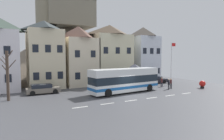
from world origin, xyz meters
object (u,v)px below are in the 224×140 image
object	(u,v)px
townhouse_01	(45,54)
public_bench	(125,82)
bare_tree_00	(8,75)
parked_car_01	(43,89)
hilltop_castle	(68,48)
townhouse_02	(79,56)
pedestrian_01	(162,82)
flagpole	(172,61)
bus_shelter	(134,68)
harbour_buoy	(202,84)
townhouse_04	(143,54)
townhouse_03	(110,54)
parked_car_00	(155,80)
transit_bus	(125,81)
pedestrian_00	(169,83)
pedestrian_02	(171,83)

from	to	relation	value
townhouse_01	public_bench	xyz separation A→B (m)	(12.54, -4.24, -4.85)
bare_tree_00	parked_car_01	bearing A→B (deg)	31.58
hilltop_castle	parked_car_01	world-z (taller)	hilltop_castle
townhouse_02	pedestrian_01	size ratio (longest dim) A/B	6.46
flagpole	bare_tree_00	xyz separation A→B (m)	(-24.99, -0.05, -1.30)
pedestrian_01	parked_car_01	bearing A→B (deg)	169.76
bus_shelter	harbour_buoy	world-z (taller)	bus_shelter
townhouse_01	townhouse_04	xyz separation A→B (m)	(19.21, -0.52, 0.12)
townhouse_03	parked_car_00	distance (m)	9.64
transit_bus	harbour_buoy	distance (m)	12.88
parked_car_01	bare_tree_00	world-z (taller)	bare_tree_00
townhouse_01	parked_car_00	distance (m)	19.80
bus_shelter	pedestrian_00	distance (m)	5.80
pedestrian_00	transit_bus	bearing A→B (deg)	171.58
townhouse_02	hilltop_castle	size ratio (longest dim) A/B	0.25
parked_car_01	pedestrian_02	xyz separation A→B (m)	(18.11, -5.17, 0.29)
townhouse_03	pedestrian_02	bearing A→B (deg)	-63.02
townhouse_02	townhouse_01	bearing A→B (deg)	-177.53
pedestrian_02	pedestrian_01	bearing A→B (deg)	92.94
bare_tree_00	hilltop_castle	bearing A→B (deg)	61.63
transit_bus	bus_shelter	world-z (taller)	bus_shelter
townhouse_02	pedestrian_02	size ratio (longest dim) A/B	6.45
hilltop_castle	pedestrian_01	distance (m)	28.22
transit_bus	bus_shelter	size ratio (longest dim) A/B	2.78
pedestrian_01	flagpole	xyz separation A→B (m)	(2.94, 0.83, 3.36)
public_bench	townhouse_04	bearing A→B (deg)	29.15
parked_car_01	flagpole	world-z (taller)	flagpole
hilltop_castle	transit_bus	bearing A→B (deg)	-89.14
townhouse_02	parked_car_00	bearing A→B (deg)	-22.07
transit_bus	parked_car_00	xyz separation A→B (m)	(9.62, 5.03, -1.04)
bus_shelter	hilltop_castle	bearing A→B (deg)	99.89
townhouse_03	parked_car_01	distance (m)	14.65
townhouse_01	hilltop_castle	size ratio (longest dim) A/B	0.26
townhouse_01	hilltop_castle	bearing A→B (deg)	64.02
transit_bus	flagpole	world-z (taller)	flagpole
townhouse_02	parked_car_01	xyz separation A→B (m)	(-6.90, -5.69, -4.47)
public_bench	parked_car_00	bearing A→B (deg)	-6.83
pedestrian_01	harbour_buoy	xyz separation A→B (m)	(4.67, -4.04, -0.21)
townhouse_03	bus_shelter	world-z (taller)	townhouse_03
pedestrian_00	pedestrian_01	xyz separation A→B (m)	(0.80, 2.34, -0.05)
townhouse_02	pedestrian_01	xyz separation A→B (m)	(11.11, -8.95, -4.22)
pedestrian_02	bare_tree_00	xyz separation A→B (m)	(-22.15, 2.69, 2.02)
pedestrian_01	public_bench	size ratio (longest dim) A/B	0.89
transit_bus	public_bench	distance (m)	6.88
transit_bus	public_bench	bearing A→B (deg)	52.73
townhouse_01	flagpole	bearing A→B (deg)	-21.71
harbour_buoy	townhouse_03	bearing A→B (deg)	128.25
townhouse_02	transit_bus	size ratio (longest dim) A/B	0.97
townhouse_03	pedestrian_00	world-z (taller)	townhouse_03
bus_shelter	parked_car_00	size ratio (longest dim) A/B	0.81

